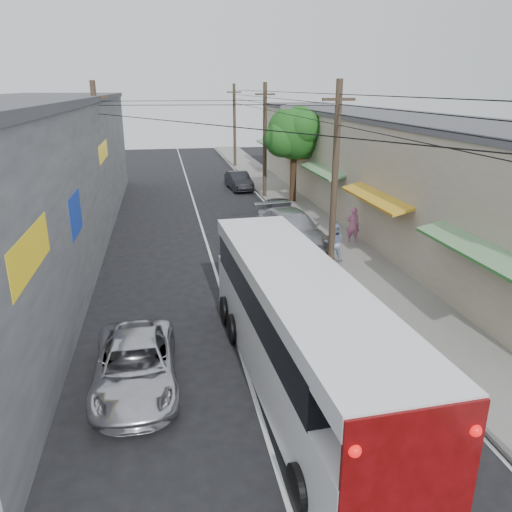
{
  "coord_description": "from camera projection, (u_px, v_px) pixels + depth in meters",
  "views": [
    {
      "loc": [
        -2.0,
        -7.25,
        7.68
      ],
      "look_at": [
        1.1,
        9.4,
        1.93
      ],
      "focal_mm": 35.0,
      "sensor_mm": 36.0,
      "label": 1
    }
  ],
  "objects": [
    {
      "name": "parked_suv",
      "position": [
        291.0,
        229.0,
        25.12
      ],
      "size": [
        3.18,
        6.32,
        1.76
      ],
      "primitive_type": "imported",
      "rotation": [
        0.0,
        0.0,
        0.12
      ],
      "color": "#A8A8B0",
      "rests_on": "ground"
    },
    {
      "name": "sidewalk",
      "position": [
        313.0,
        224.0,
        29.29
      ],
      "size": [
        3.0,
        80.0,
        0.12
      ],
      "primitive_type": "cube",
      "color": "slate",
      "rests_on": "ground"
    },
    {
      "name": "building_right",
      "position": [
        375.0,
        164.0,
        30.94
      ],
      "size": [
        7.09,
        40.0,
        6.25
      ],
      "color": "#B5AD90",
      "rests_on": "ground"
    },
    {
      "name": "ground",
      "position": [
        289.0,
        509.0,
        9.57
      ],
      "size": [
        120.0,
        120.0,
        0.0
      ],
      "primitive_type": "plane",
      "color": "black",
      "rests_on": "ground"
    },
    {
      "name": "coach_bus",
      "position": [
        297.0,
        328.0,
        13.04
      ],
      "size": [
        3.04,
        11.52,
        3.29
      ],
      "rotation": [
        0.0,
        0.0,
        0.05
      ],
      "color": "white",
      "rests_on": "ground"
    },
    {
      "name": "street_tree",
      "position": [
        295.0,
        134.0,
        33.47
      ],
      "size": [
        4.4,
        4.0,
        6.6
      ],
      "color": "#3F2B19",
      "rests_on": "ground"
    },
    {
      "name": "parked_car_mid",
      "position": [
        280.0,
        212.0,
        29.22
      ],
      "size": [
        2.19,
        4.48,
        1.47
      ],
      "primitive_type": "imported",
      "rotation": [
        0.0,
        0.0,
        -0.11
      ],
      "color": "#2A2A2F",
      "rests_on": "ground"
    },
    {
      "name": "parked_car_far",
      "position": [
        239.0,
        181.0,
        39.11
      ],
      "size": [
        1.84,
        4.3,
        1.38
      ],
      "primitive_type": "imported",
      "rotation": [
        0.0,
        0.0,
        0.09
      ],
      "color": "black",
      "rests_on": "ground"
    },
    {
      "name": "pedestrian_far",
      "position": [
        334.0,
        243.0,
        22.53
      ],
      "size": [
        0.96,
        0.81,
        1.77
      ],
      "primitive_type": "imported",
      "rotation": [
        0.0,
        0.0,
        2.97
      ],
      "color": "#8FA2D1",
      "rests_on": "sidewalk"
    },
    {
      "name": "building_left",
      "position": [
        24.0,
        176.0,
        23.67
      ],
      "size": [
        7.2,
        36.0,
        7.25
      ],
      "color": "gray",
      "rests_on": "ground"
    },
    {
      "name": "utility_poles",
      "position": [
        256.0,
        154.0,
        27.7
      ],
      "size": [
        11.8,
        45.28,
        8.0
      ],
      "color": "#473828",
      "rests_on": "ground"
    },
    {
      "name": "pedestrian_near",
      "position": [
        353.0,
        225.0,
        25.38
      ],
      "size": [
        0.76,
        0.61,
        1.81
      ],
      "primitive_type": "imported",
      "rotation": [
        0.0,
        0.0,
        2.84
      ],
      "color": "#CD6C9F",
      "rests_on": "sidewalk"
    },
    {
      "name": "jeepney",
      "position": [
        136.0,
        365.0,
        13.26
      ],
      "size": [
        2.24,
        4.74,
        1.31
      ],
      "primitive_type": "imported",
      "rotation": [
        0.0,
        0.0,
        0.02
      ],
      "color": "silver",
      "rests_on": "ground"
    }
  ]
}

